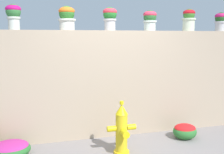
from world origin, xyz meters
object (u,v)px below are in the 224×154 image
Objects in this scene: potted_plant_1 at (13,14)px; potted_plant_4 at (150,19)px; fire_hydrant at (122,130)px; flower_bush_right at (185,131)px; potted_plant_3 at (110,16)px; flower_bush_left at (10,149)px; potted_plant_6 at (221,20)px; potted_plant_2 at (67,17)px; potted_plant_5 at (189,19)px.

potted_plant_1 is 2.30m from potted_plant_4.
potted_plant_1 is 0.49× the size of fire_hydrant.
flower_bush_right is (2.76, -0.54, -1.97)m from potted_plant_1.
flower_bush_right is at bearing -24.85° from potted_plant_3.
potted_plant_4 is 0.87× the size of flower_bush_right.
potted_plant_4 is 3.14m from flower_bush_left.
potted_plant_1 is 3.43m from flower_bush_right.
fire_hydrant is at bearing -159.14° from potted_plant_6.
fire_hydrant reaches higher than flower_bush_right.
potted_plant_3 is at bearing 0.67° from potted_plant_1.
fire_hydrant is (-2.29, -0.87, -1.71)m from potted_plant_6.
potted_plant_2 and potted_plant_3 have the same top height.
potted_plant_2 reaches higher than potted_plant_6.
potted_plant_4 reaches higher than fire_hydrant.
potted_plant_4 is 0.62× the size of flower_bush_left.
flower_bush_right is (0.46, -0.56, -1.93)m from potted_plant_4.
potted_plant_5 is (2.28, 0.03, 0.01)m from potted_plant_2.
potted_plant_2 is (0.82, 0.01, -0.02)m from potted_plant_1.
potted_plant_5 is 1.12× the size of potted_plant_6.
potted_plant_6 is at bearing 1.11° from potted_plant_5.
potted_plant_1 is 0.68× the size of flower_bush_left.
flower_bush_left is at bearing -151.00° from potted_plant_2.
potted_plant_5 reaches higher than potted_plant_2.
fire_hydrant is 1.95× the size of flower_bush_right.
potted_plant_3 is at bearing 17.31° from flower_bush_left.
potted_plant_4 is 0.89× the size of potted_plant_5.
potted_plant_1 reaches higher than fire_hydrant.
potted_plant_1 is at bearing -179.12° from potted_plant_5.
potted_plant_5 is 3.80m from flower_bush_left.
fire_hydrant is at bearing -133.02° from potted_plant_4.
potted_plant_2 reaches higher than fire_hydrant.
fire_hydrant is at bearing -10.95° from flower_bush_left.
potted_plant_1 is at bearing 168.97° from flower_bush_right.
potted_plant_2 is at bearing 29.00° from flower_bush_left.
potted_plant_5 is at bearing 0.88° from potted_plant_1.
potted_plant_6 is (2.99, 0.05, -0.01)m from potted_plant_2.
potted_plant_5 reaches higher than potted_plant_1.
potted_plant_6 is at bearing 1.31° from potted_plant_4.
flower_bush_left is at bearing -101.75° from potted_plant_1.
fire_hydrant is at bearing -167.49° from flower_bush_right.
potted_plant_4 is (2.30, 0.03, -0.04)m from potted_plant_1.
potted_plant_6 is 0.63× the size of flower_bush_left.
flower_bush_right is (2.86, -0.04, 0.02)m from flower_bush_left.
potted_plant_1 is at bearing -179.01° from potted_plant_2.
flower_bush_left is at bearing -171.84° from potted_plant_6.
potted_plant_1 reaches higher than potted_plant_6.
potted_plant_5 is 0.51× the size of fire_hydrant.
potted_plant_3 is at bearing 155.15° from flower_bush_right.
potted_plant_1 is 1.08× the size of potted_plant_6.
potted_plant_1 is 1.01× the size of potted_plant_3.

